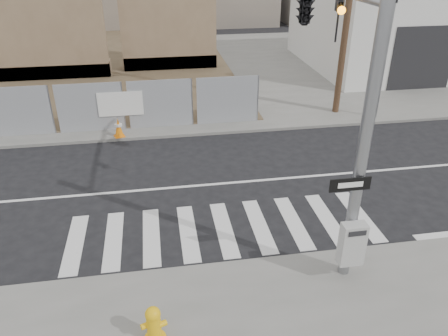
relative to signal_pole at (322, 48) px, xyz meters
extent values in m
plane|color=black|center=(-2.49, 2.05, -4.78)|extent=(100.00, 100.00, 0.00)
cube|color=slate|center=(-2.49, 16.05, -4.72)|extent=(50.00, 20.00, 0.12)
cylinder|color=gray|center=(0.01, -2.75, -1.16)|extent=(0.26, 0.26, 7.00)
cube|color=#B2B2AF|center=(-0.04, -3.03, -3.64)|extent=(0.55, 0.30, 1.05)
cube|color=black|center=(-0.24, -2.91, -2.16)|extent=(0.90, 0.03, 0.30)
cube|color=silver|center=(-0.24, -2.93, -2.16)|extent=(0.55, 0.01, 0.12)
imported|color=black|center=(0.01, -0.75, 0.79)|extent=(0.16, 0.20, 1.00)
imported|color=black|center=(0.01, 1.45, 0.79)|extent=(0.53, 2.48, 1.00)
cylinder|color=gray|center=(5.51, 6.65, -2.06)|extent=(0.12, 0.12, 5.20)
cube|color=#776047|center=(-9.49, 15.05, -0.66)|extent=(6.00, 0.50, 8.00)
cube|color=#776047|center=(-9.49, 15.45, -4.26)|extent=(6.00, 1.30, 0.80)
cube|color=#776047|center=(-2.99, 16.45, -4.26)|extent=(5.50, 1.30, 0.80)
cube|color=silver|center=(11.51, 15.05, -2.26)|extent=(12.00, 10.00, 4.80)
cube|color=black|center=(9.51, 10.03, -3.06)|extent=(3.40, 0.06, 3.20)
cylinder|color=yellow|center=(-4.47, -4.03, -4.34)|extent=(0.36, 0.36, 0.65)
sphere|color=yellow|center=(-4.47, -4.03, -3.99)|extent=(0.30, 0.30, 0.30)
cylinder|color=yellow|center=(-4.65, -4.03, -4.27)|extent=(0.18, 0.16, 0.12)
cylinder|color=yellow|center=(-4.30, -4.03, -4.27)|extent=(0.18, 0.16, 0.12)
cube|color=orange|center=(-6.19, 7.43, -4.64)|extent=(0.42, 0.42, 0.03)
cone|color=orange|center=(-6.19, 7.43, -4.26)|extent=(0.38, 0.38, 0.80)
cylinder|color=silver|center=(-6.19, 7.43, -4.15)|extent=(0.31, 0.31, 0.09)
cube|color=orange|center=(-5.62, 6.27, -4.64)|extent=(0.48, 0.48, 0.03)
cone|color=orange|center=(-5.62, 6.27, -4.28)|extent=(0.43, 0.43, 0.76)
cylinder|color=silver|center=(-5.62, 6.27, -4.17)|extent=(0.29, 0.29, 0.09)
camera|label=1|loc=(-4.12, -10.23, 2.38)|focal=35.00mm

